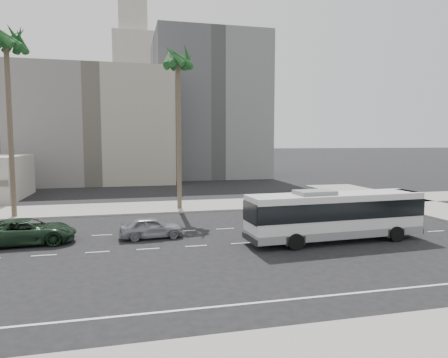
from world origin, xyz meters
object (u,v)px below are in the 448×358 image
object	(u,v)px
car_a	(151,227)
palm_near	(178,64)
palm_mid	(6,46)
car_b	(27,231)
city_bus	(335,214)

from	to	relation	value
car_a	palm_near	world-z (taller)	palm_near
palm_near	palm_mid	bearing A→B (deg)	-176.42
car_a	palm_mid	bearing A→B (deg)	43.92
car_a	palm_near	size ratio (longest dim) A/B	0.28
car_b	palm_mid	size ratio (longest dim) A/B	0.37
car_b	palm_near	world-z (taller)	palm_near
car_a	palm_near	bearing A→B (deg)	-20.69
car_b	palm_mid	xyz separation A→B (m)	(-3.26, 9.96, 13.77)
city_bus	car_a	xyz separation A→B (m)	(-11.86, 3.72, -1.08)
city_bus	palm_near	world-z (taller)	palm_near
palm_near	car_a	bearing A→B (deg)	-106.88
car_a	car_b	xyz separation A→B (m)	(-7.92, 0.20, 0.09)
palm_near	palm_mid	xyz separation A→B (m)	(-14.54, -0.91, 0.70)
palm_near	car_b	bearing A→B (deg)	-136.05
palm_mid	palm_near	bearing A→B (deg)	3.58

